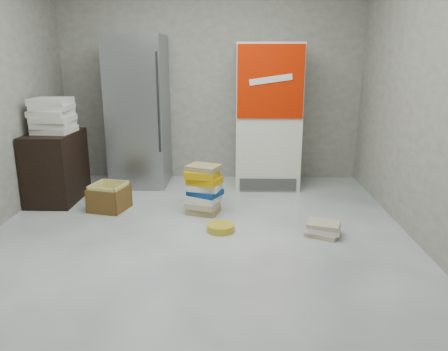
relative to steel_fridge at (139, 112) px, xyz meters
name	(u,v)px	position (x,y,z in m)	size (l,w,h in m)	color
ground	(194,253)	(0.90, -2.13, -0.95)	(5.00, 5.00, 0.00)	silver
room_shell	(189,34)	(0.90, -2.13, 0.85)	(4.04, 5.04, 2.82)	#A29C92
steel_fridge	(139,112)	(0.00, 0.00, 0.00)	(0.70, 0.72, 1.90)	#909497
coke_cooler	(268,116)	(1.65, -0.01, -0.05)	(0.80, 0.73, 1.80)	silver
wood_shelf	(56,167)	(-0.83, -0.73, -0.55)	(0.50, 0.80, 0.80)	black
supply_box_stack	(53,116)	(-0.81, -0.73, 0.04)	(0.44, 0.43, 0.39)	silver
phonebook_stack_main	(204,189)	(0.91, -1.13, -0.68)	(0.43, 0.38, 0.53)	#938152
phonebook_stack_side	(323,229)	(2.09, -1.71, -0.88)	(0.37, 0.34, 0.13)	tan
cardboard_box	(109,199)	(-0.14, -1.05, -0.83)	(0.44, 0.44, 0.30)	yellow
bucket_lid	(221,228)	(1.11, -1.64, -0.91)	(0.27, 0.27, 0.07)	gold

